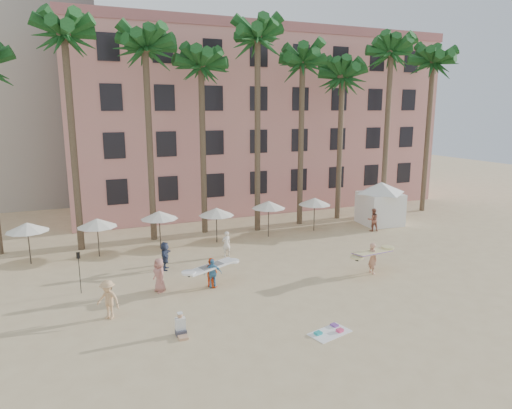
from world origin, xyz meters
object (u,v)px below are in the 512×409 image
object	(u,v)px
pink_hotel	(250,122)
carrier_white	(211,271)
carrier_yellow	(373,256)
cabana	(380,199)

from	to	relation	value
pink_hotel	carrier_white	distance (m)	24.91
carrier_yellow	carrier_white	world-z (taller)	carrier_yellow
carrier_yellow	carrier_white	distance (m)	9.34
carrier_yellow	pink_hotel	bearing A→B (deg)	85.95
cabana	pink_hotel	bearing A→B (deg)	114.08
pink_hotel	carrier_white	xyz separation A→B (m)	(-10.81, -21.27, -7.13)
carrier_yellow	carrier_white	xyz separation A→B (m)	(-9.19, 1.69, -0.15)
pink_hotel	carrier_yellow	bearing A→B (deg)	-94.05
cabana	carrier_yellow	bearing A→B (deg)	-129.49
cabana	carrier_yellow	xyz separation A→B (m)	(-7.71, -9.35, -1.04)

